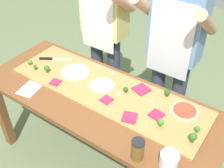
{
  "coord_description": "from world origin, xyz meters",
  "views": [
    {
      "loc": [
        0.95,
        -1.2,
        2.12
      ],
      "look_at": [
        0.08,
        0.05,
        0.91
      ],
      "focal_mm": 44.74,
      "sensor_mm": 36.0,
      "label": 1
    }
  ],
  "objects_px": {
    "pizza_whole_cheese_artichoke": "(102,85)",
    "flour_cup": "(169,161)",
    "prep_table": "(99,107)",
    "cheese_crumble_b": "(119,94)",
    "pizza_whole_tomato_red": "(185,111)",
    "broccoli_floret_center_left": "(193,137)",
    "pizza_whole_white_garlic": "(76,72)",
    "broccoli_floret_front_right": "(126,89)",
    "chefs_knife": "(51,59)",
    "broccoli_floret_back_right": "(167,93)",
    "cheese_crumble_a": "(152,102)",
    "pizza_slice_far_left": "(55,82)",
    "cook_right": "(174,46)",
    "pizza_slice_center": "(130,117)",
    "cheese_crumble_d": "(113,73)",
    "cheese_crumble_c": "(98,66)",
    "pizza_slice_far_right": "(142,89)",
    "broccoli_floret_front_left": "(30,62)",
    "recipe_note": "(29,89)",
    "broccoli_floret_back_left": "(35,67)",
    "pizza_slice_near_right": "(157,115)",
    "broccoli_floret_center_right": "(198,129)",
    "pizza_slice_near_left": "(107,100)",
    "sauce_jar": "(138,149)",
    "broccoli_floret_back_mid": "(47,68)",
    "broccoli_floret_front_mid": "(161,122)"
  },
  "relations": [
    {
      "from": "pizza_whole_cheese_artichoke",
      "to": "flour_cup",
      "type": "xyz_separation_m",
      "value": [
        0.71,
        -0.34,
        0.01
      ]
    },
    {
      "from": "prep_table",
      "to": "cheese_crumble_b",
      "type": "bearing_deg",
      "value": 33.31
    },
    {
      "from": "pizza_whole_tomato_red",
      "to": "broccoli_floret_center_left",
      "type": "height_order",
      "value": "broccoli_floret_center_left"
    },
    {
      "from": "pizza_whole_white_garlic",
      "to": "broccoli_floret_front_right",
      "type": "bearing_deg",
      "value": 3.18
    },
    {
      "from": "chefs_knife",
      "to": "broccoli_floret_center_left",
      "type": "relative_size",
      "value": 3.43
    },
    {
      "from": "broccoli_floret_back_right",
      "to": "cheese_crumble_a",
      "type": "relative_size",
      "value": 3.87
    },
    {
      "from": "pizza_slice_far_left",
      "to": "cook_right",
      "type": "xyz_separation_m",
      "value": [
        0.62,
        0.7,
        0.18
      ]
    },
    {
      "from": "pizza_slice_center",
      "to": "cook_right",
      "type": "xyz_separation_m",
      "value": [
        -0.04,
        0.7,
        0.18
      ]
    },
    {
      "from": "pizza_whole_cheese_artichoke",
      "to": "cheese_crumble_d",
      "type": "height_order",
      "value": "same"
    },
    {
      "from": "pizza_whole_cheese_artichoke",
      "to": "cheese_crumble_c",
      "type": "distance_m",
      "value": 0.25
    },
    {
      "from": "pizza_whole_white_garlic",
      "to": "pizza_slice_far_right",
      "type": "relative_size",
      "value": 2.17
    },
    {
      "from": "cheese_crumble_c",
      "to": "pizza_whole_tomato_red",
      "type": "bearing_deg",
      "value": -5.72
    },
    {
      "from": "chefs_knife",
      "to": "broccoli_floret_front_left",
      "type": "bearing_deg",
      "value": -117.95
    },
    {
      "from": "broccoli_floret_front_left",
      "to": "cook_right",
      "type": "relative_size",
      "value": 0.03
    },
    {
      "from": "chefs_knife",
      "to": "broccoli_floret_back_right",
      "type": "distance_m",
      "value": 1.03
    },
    {
      "from": "chefs_knife",
      "to": "cheese_crumble_b",
      "type": "relative_size",
      "value": 12.08
    },
    {
      "from": "pizza_slice_center",
      "to": "recipe_note",
      "type": "xyz_separation_m",
      "value": [
        -0.79,
        -0.16,
        -0.03
      ]
    },
    {
      "from": "broccoli_floret_back_left",
      "to": "cook_right",
      "type": "xyz_separation_m",
      "value": [
        0.87,
        0.67,
        0.16
      ]
    },
    {
      "from": "prep_table",
      "to": "pizza_slice_near_right",
      "type": "distance_m",
      "value": 0.46
    },
    {
      "from": "pizza_whole_cheese_artichoke",
      "to": "pizza_slice_far_right",
      "type": "bearing_deg",
      "value": 25.72
    },
    {
      "from": "broccoli_floret_center_right",
      "to": "flour_cup",
      "type": "relative_size",
      "value": 0.46
    },
    {
      "from": "broccoli_floret_back_right",
      "to": "pizza_slice_near_left",
      "type": "bearing_deg",
      "value": -138.85
    },
    {
      "from": "broccoli_floret_back_right",
      "to": "cheese_crumble_d",
      "type": "bearing_deg",
      "value": 179.6
    },
    {
      "from": "pizza_slice_near_left",
      "to": "sauce_jar",
      "type": "relative_size",
      "value": 0.54
    },
    {
      "from": "pizza_whole_cheese_artichoke",
      "to": "sauce_jar",
      "type": "bearing_deg",
      "value": -35.89
    },
    {
      "from": "pizza_slice_center",
      "to": "cook_right",
      "type": "relative_size",
      "value": 0.06
    },
    {
      "from": "pizza_slice_near_right",
      "to": "broccoli_floret_center_left",
      "type": "height_order",
      "value": "broccoli_floret_center_left"
    },
    {
      "from": "chefs_knife",
      "to": "recipe_note",
      "type": "height_order",
      "value": "chefs_knife"
    },
    {
      "from": "cheese_crumble_b",
      "to": "broccoli_floret_center_left",
      "type": "bearing_deg",
      "value": -10.55
    },
    {
      "from": "pizza_slice_near_right",
      "to": "broccoli_floret_front_right",
      "type": "bearing_deg",
      "value": 164.16
    },
    {
      "from": "pizza_slice_far_left",
      "to": "cheese_crumble_d",
      "type": "height_order",
      "value": "cheese_crumble_d"
    },
    {
      "from": "broccoli_floret_back_left",
      "to": "pizza_slice_near_right",
      "type": "bearing_deg",
      "value": 5.24
    },
    {
      "from": "pizza_slice_center",
      "to": "broccoli_floret_back_right",
      "type": "distance_m",
      "value": 0.36
    },
    {
      "from": "flour_cup",
      "to": "broccoli_floret_front_right",
      "type": "bearing_deg",
      "value": 144.3
    },
    {
      "from": "pizza_slice_far_right",
      "to": "broccoli_floret_back_mid",
      "type": "distance_m",
      "value": 0.77
    },
    {
      "from": "pizza_slice_near_right",
      "to": "pizza_slice_far_right",
      "type": "distance_m",
      "value": 0.28
    },
    {
      "from": "pizza_slice_near_right",
      "to": "broccoli_floret_front_right",
      "type": "xyz_separation_m",
      "value": [
        -0.3,
        0.08,
        0.02
      ]
    },
    {
      "from": "pizza_slice_near_right",
      "to": "cook_right",
      "type": "xyz_separation_m",
      "value": [
        -0.17,
        0.58,
        0.18
      ]
    },
    {
      "from": "pizza_whole_cheese_artichoke",
      "to": "pizza_slice_far_right",
      "type": "distance_m",
      "value": 0.3
    },
    {
      "from": "broccoli_floret_front_right",
      "to": "cook_right",
      "type": "height_order",
      "value": "cook_right"
    },
    {
      "from": "broccoli_floret_front_right",
      "to": "prep_table",
      "type": "bearing_deg",
      "value": -137.6
    },
    {
      "from": "pizza_slice_center",
      "to": "broccoli_floret_back_right",
      "type": "xyz_separation_m",
      "value": [
        0.1,
        0.34,
        0.03
      ]
    },
    {
      "from": "pizza_slice_far_right",
      "to": "broccoli_floret_back_mid",
      "type": "bearing_deg",
      "value": -161.73
    },
    {
      "from": "flour_cup",
      "to": "cheese_crumble_c",
      "type": "bearing_deg",
      "value": 149.82
    },
    {
      "from": "pizza_slice_center",
      "to": "pizza_slice_far_right",
      "type": "xyz_separation_m",
      "value": [
        -0.08,
        0.3,
        0.0
      ]
    },
    {
      "from": "flour_cup",
      "to": "pizza_slice_near_left",
      "type": "bearing_deg",
      "value": 158.99
    },
    {
      "from": "chefs_knife",
      "to": "cheese_crumble_c",
      "type": "height_order",
      "value": "same"
    },
    {
      "from": "pizza_slice_far_right",
      "to": "broccoli_floret_front_mid",
      "type": "xyz_separation_m",
      "value": [
        0.28,
        -0.25,
        0.03
      ]
    },
    {
      "from": "broccoli_floret_center_right",
      "to": "broccoli_floret_back_mid",
      "type": "bearing_deg",
      "value": -176.25
    },
    {
      "from": "broccoli_floret_back_left",
      "to": "broccoli_floret_back_mid",
      "type": "distance_m",
      "value": 0.11
    }
  ]
}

